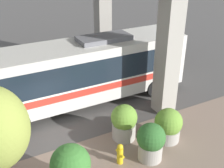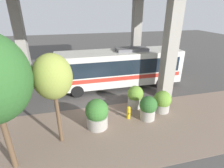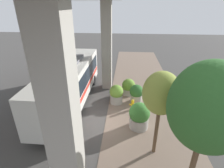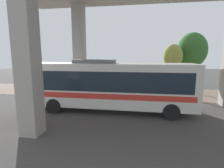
{
  "view_description": "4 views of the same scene",
  "coord_description": "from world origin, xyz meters",
  "px_view_note": "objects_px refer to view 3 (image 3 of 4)",
  "views": [
    {
      "loc": [
        -9.3,
        2.34,
        7.78
      ],
      "look_at": [
        1.09,
        -3.17,
        1.86
      ],
      "focal_mm": 45.0,
      "sensor_mm": 36.0,
      "label": 1
    },
    {
      "loc": [
        -11.09,
        1.44,
        6.75
      ],
      "look_at": [
        0.68,
        -1.45,
        1.42
      ],
      "focal_mm": 28.0,
      "sensor_mm": 36.0,
      "label": 2
    },
    {
      "loc": [
        -1.31,
        9.95,
        7.75
      ],
      "look_at": [
        -0.38,
        -1.18,
        2.54
      ],
      "focal_mm": 28.0,
      "sensor_mm": 36.0,
      "label": 3
    },
    {
      "loc": [
        14.84,
        -0.7,
        3.79
      ],
      "look_at": [
        0.36,
        -3.11,
        1.41
      ],
      "focal_mm": 28.0,
      "sensor_mm": 36.0,
      "label": 4
    }
  ],
  "objects_px": {
    "planter_middle": "(116,94)",
    "street_tree_near": "(161,94)",
    "planter_front": "(128,87)",
    "bus": "(70,81)",
    "planter_extra": "(139,116)",
    "planter_back": "(136,94)",
    "street_tree_far": "(209,108)",
    "fire_hydrant": "(132,105)"
  },
  "relations": [
    {
      "from": "planter_extra",
      "to": "street_tree_near",
      "type": "distance_m",
      "value": 3.62
    },
    {
      "from": "planter_middle",
      "to": "planter_back",
      "type": "height_order",
      "value": "planter_middle"
    },
    {
      "from": "bus",
      "to": "fire_hydrant",
      "type": "xyz_separation_m",
      "value": [
        -5.14,
        0.82,
        -1.45
      ]
    },
    {
      "from": "bus",
      "to": "street_tree_far",
      "type": "relative_size",
      "value": 1.81
    },
    {
      "from": "planter_middle",
      "to": "planter_extra",
      "type": "relative_size",
      "value": 0.88
    },
    {
      "from": "bus",
      "to": "planter_middle",
      "type": "distance_m",
      "value": 3.96
    },
    {
      "from": "planter_front",
      "to": "bus",
      "type": "bearing_deg",
      "value": 19.87
    },
    {
      "from": "bus",
      "to": "planter_front",
      "type": "xyz_separation_m",
      "value": [
        -4.82,
        -1.74,
        -1.16
      ]
    },
    {
      "from": "fire_hydrant",
      "to": "planter_extra",
      "type": "relative_size",
      "value": 0.49
    },
    {
      "from": "bus",
      "to": "fire_hydrant",
      "type": "bearing_deg",
      "value": 170.94
    },
    {
      "from": "planter_middle",
      "to": "street_tree_near",
      "type": "bearing_deg",
      "value": 115.39
    },
    {
      "from": "bus",
      "to": "planter_middle",
      "type": "height_order",
      "value": "bus"
    },
    {
      "from": "planter_middle",
      "to": "planter_back",
      "type": "distance_m",
      "value": 1.68
    },
    {
      "from": "planter_back",
      "to": "street_tree_near",
      "type": "xyz_separation_m",
      "value": [
        -0.81,
        5.44,
        2.92
      ]
    },
    {
      "from": "planter_front",
      "to": "street_tree_far",
      "type": "height_order",
      "value": "street_tree_far"
    },
    {
      "from": "planter_back",
      "to": "planter_extra",
      "type": "bearing_deg",
      "value": 90.85
    },
    {
      "from": "planter_middle",
      "to": "planter_back",
      "type": "relative_size",
      "value": 1.02
    },
    {
      "from": "planter_front",
      "to": "planter_extra",
      "type": "bearing_deg",
      "value": 98.46
    },
    {
      "from": "bus",
      "to": "planter_extra",
      "type": "bearing_deg",
      "value": 151.88
    },
    {
      "from": "fire_hydrant",
      "to": "planter_middle",
      "type": "relative_size",
      "value": 0.56
    },
    {
      "from": "planter_extra",
      "to": "street_tree_near",
      "type": "xyz_separation_m",
      "value": [
        -0.76,
        2.12,
        2.83
      ]
    },
    {
      "from": "street_tree_far",
      "to": "fire_hydrant",
      "type": "bearing_deg",
      "value": -69.27
    },
    {
      "from": "bus",
      "to": "planter_back",
      "type": "bearing_deg",
      "value": -176.08
    },
    {
      "from": "bus",
      "to": "planter_extra",
      "type": "relative_size",
      "value": 5.92
    },
    {
      "from": "fire_hydrant",
      "to": "street_tree_near",
      "type": "height_order",
      "value": "street_tree_near"
    },
    {
      "from": "planter_front",
      "to": "street_tree_far",
      "type": "distance_m",
      "value": 9.93
    },
    {
      "from": "bus",
      "to": "planter_front",
      "type": "relative_size",
      "value": 7.2
    },
    {
      "from": "fire_hydrant",
      "to": "planter_front",
      "type": "xyz_separation_m",
      "value": [
        0.33,
        -2.56,
        0.29
      ]
    },
    {
      "from": "planter_middle",
      "to": "street_tree_near",
      "type": "relative_size",
      "value": 0.34
    },
    {
      "from": "planter_front",
      "to": "street_tree_far",
      "type": "relative_size",
      "value": 0.25
    },
    {
      "from": "planter_front",
      "to": "planter_extra",
      "type": "relative_size",
      "value": 0.82
    },
    {
      "from": "bus",
      "to": "planter_middle",
      "type": "xyz_separation_m",
      "value": [
        -3.81,
        -0.13,
        -1.09
      ]
    },
    {
      "from": "planter_middle",
      "to": "street_tree_near",
      "type": "distance_m",
      "value": 6.45
    },
    {
      "from": "bus",
      "to": "street_tree_near",
      "type": "xyz_separation_m",
      "value": [
        -6.27,
        5.07,
        1.84
      ]
    },
    {
      "from": "planter_extra",
      "to": "planter_back",
      "type": "bearing_deg",
      "value": -89.15
    },
    {
      "from": "street_tree_far",
      "to": "planter_front",
      "type": "bearing_deg",
      "value": -73.0
    },
    {
      "from": "planter_middle",
      "to": "street_tree_near",
      "type": "xyz_separation_m",
      "value": [
        -2.47,
        5.2,
        2.92
      ]
    },
    {
      "from": "bus",
      "to": "fire_hydrant",
      "type": "height_order",
      "value": "bus"
    },
    {
      "from": "planter_front",
      "to": "planter_back",
      "type": "xyz_separation_m",
      "value": [
        -0.65,
        1.37,
        0.08
      ]
    },
    {
      "from": "fire_hydrant",
      "to": "planter_front",
      "type": "distance_m",
      "value": 2.6
    },
    {
      "from": "planter_front",
      "to": "street_tree_near",
      "type": "xyz_separation_m",
      "value": [
        -1.45,
        6.81,
        3.0
      ]
    },
    {
      "from": "fire_hydrant",
      "to": "planter_extra",
      "type": "distance_m",
      "value": 2.21
    }
  ]
}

